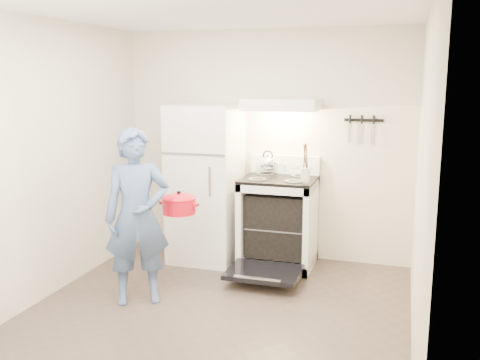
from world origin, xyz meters
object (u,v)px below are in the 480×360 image
Objects in this scene: stove_body at (278,223)px; refrigerator at (206,183)px; person at (137,217)px; dutch_oven at (179,206)px; tea_kettle at (268,162)px.

refrigerator is at bearing -178.23° from stove_body.
person is at bearing -126.83° from stove_body.
dutch_oven is at bearing -84.85° from refrigerator.
tea_kettle reaches higher than dutch_oven.
stove_body is at bearing 22.76° from person.
refrigerator is 0.71m from tea_kettle.
refrigerator is 0.90m from stove_body.
refrigerator is 4.48× the size of dutch_oven.
person reaches higher than tea_kettle.
person is (-0.16, -1.27, -0.07)m from refrigerator.
refrigerator is 1.85× the size of stove_body.
refrigerator is at bearing 95.15° from dutch_oven.
stove_body is 0.59× the size of person.
tea_kettle is at bearing 20.24° from refrigerator.
refrigerator is 6.65× the size of tea_kettle.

